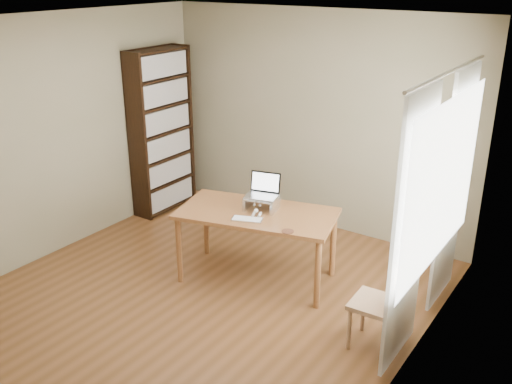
% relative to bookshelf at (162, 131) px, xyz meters
% --- Properties ---
extents(room, '(4.04, 4.54, 2.64)m').
position_rel_bookshelf_xyz_m(room, '(1.86, -1.54, 0.25)').
color(room, '#573317').
rests_on(room, ground).
extents(bookshelf, '(0.30, 0.90, 2.10)m').
position_rel_bookshelf_xyz_m(bookshelf, '(0.00, 0.00, 0.00)').
color(bookshelf, black).
rests_on(bookshelf, ground).
extents(curtains, '(0.03, 1.90, 2.25)m').
position_rel_bookshelf_xyz_m(curtains, '(3.75, -0.75, 0.12)').
color(curtains, silver).
rests_on(curtains, ground).
extents(desk, '(1.70, 1.14, 0.75)m').
position_rel_bookshelf_xyz_m(desk, '(2.07, -0.87, -0.39)').
color(desk, brown).
rests_on(desk, ground).
extents(laptop_stand, '(0.32, 0.25, 0.13)m').
position_rel_bookshelf_xyz_m(laptop_stand, '(2.07, -0.79, -0.22)').
color(laptop_stand, silver).
rests_on(laptop_stand, desk).
extents(laptop, '(0.35, 0.33, 0.22)m').
position_rel_bookshelf_xyz_m(laptop, '(2.07, -0.73, -0.11)').
color(laptop, silver).
rests_on(laptop, laptop_stand).
extents(keyboard, '(0.32, 0.23, 0.02)m').
position_rel_bookshelf_xyz_m(keyboard, '(2.10, -1.09, -0.29)').
color(keyboard, silver).
rests_on(keyboard, desk).
extents(coaster, '(0.11, 0.11, 0.01)m').
position_rel_bookshelf_xyz_m(coaster, '(2.56, -1.09, -0.30)').
color(coaster, '#5B2F1F').
rests_on(coaster, desk).
extents(cat, '(0.23, 0.47, 0.14)m').
position_rel_bookshelf_xyz_m(cat, '(2.06, -0.76, -0.24)').
color(cat, '#4D423C').
rests_on(cat, desk).
extents(chair, '(0.40, 0.40, 0.86)m').
position_rel_bookshelf_xyz_m(chair, '(3.58, -1.25, -0.59)').
color(chair, '#A67E5A').
rests_on(chair, ground).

